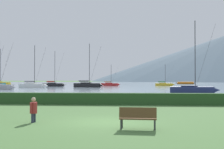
{
  "coord_description": "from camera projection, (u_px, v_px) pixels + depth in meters",
  "views": [
    {
      "loc": [
        1.63,
        -15.44,
        2.13
      ],
      "look_at": [
        -5.59,
        69.63,
        3.52
      ],
      "focal_mm": 49.72,
      "sensor_mm": 36.0,
      "label": 1
    }
  ],
  "objects": [
    {
      "name": "hedge_line",
      "position": [
        119.0,
        99.0,
        26.45
      ],
      "size": [
        80.0,
        1.2,
        0.97
      ],
      "primitive_type": "cube",
      "color": "#284C23",
      "rests_on": "ground_plane"
    },
    {
      "name": "ground_plane",
      "position": [
        106.0,
        122.0,
        15.49
      ],
      "size": [
        1000.0,
        1000.0,
        0.0
      ],
      "primitive_type": "plane",
      "color": "#477038"
    },
    {
      "name": "sailboat_slip_9",
      "position": [
        53.0,
        84.0,
        95.48
      ],
      "size": [
        7.1,
        2.35,
        10.86
      ],
      "rotation": [
        0.0,
        0.0,
        -0.04
      ],
      "color": "black",
      "rests_on": "harbor_water"
    },
    {
      "name": "park_bench_under_tree",
      "position": [
        138.0,
        117.0,
        13.23
      ],
      "size": [
        1.61,
        0.56,
        0.95
      ],
      "rotation": [
        0.0,
        0.0,
        -0.05
      ],
      "color": "brown",
      "rests_on": "ground_plane"
    },
    {
      "name": "person_seated_viewer",
      "position": [
        33.0,
        109.0,
        15.36
      ],
      "size": [
        0.36,
        0.56,
        1.25
      ],
      "rotation": [
        0.0,
        0.0,
        -0.17
      ],
      "color": "#2D3347",
      "rests_on": "ground_plane"
    },
    {
      "name": "sailboat_slip_11",
      "position": [
        164.0,
        84.0,
        104.07
      ],
      "size": [
        6.65,
        2.47,
        7.26
      ],
      "rotation": [
        0.0,
        0.0,
        -0.09
      ],
      "color": "gold",
      "rests_on": "harbor_water"
    },
    {
      "name": "sailboat_slip_2",
      "position": [
        192.0,
        89.0,
        47.66
      ],
      "size": [
        7.63,
        2.74,
        11.23
      ],
      "rotation": [
        0.0,
        0.0,
        -0.08
      ],
      "color": "navy",
      "rests_on": "harbor_water"
    },
    {
      "name": "sailboat_slip_6",
      "position": [
        110.0,
        84.0,
        104.72
      ],
      "size": [
        6.65,
        2.63,
        7.24
      ],
      "rotation": [
        0.0,
        0.0,
        -0.13
      ],
      "color": "red",
      "rests_on": "harbor_water"
    },
    {
      "name": "harbor_water",
      "position": [
        135.0,
        84.0,
        151.98
      ],
      "size": [
        320.0,
        246.0,
        0.0
      ],
      "primitive_type": "cube",
      "color": "#8499A8",
      "rests_on": "ground_plane"
    },
    {
      "name": "sailboat_slip_1",
      "position": [
        88.0,
        85.0,
        85.68
      ],
      "size": [
        8.43,
        3.47,
        12.09
      ],
      "rotation": [
        0.0,
        0.0,
        -0.15
      ],
      "color": "black",
      "rests_on": "harbor_water"
    },
    {
      "name": "sailboat_slip_7",
      "position": [
        33.0,
        85.0,
        78.63
      ],
      "size": [
        7.8,
        3.24,
        10.78
      ],
      "rotation": [
        0.0,
        0.0,
        -0.15
      ],
      "color": "white",
      "rests_on": "harbor_water"
    }
  ]
}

